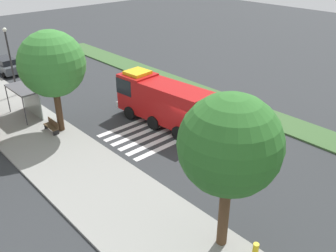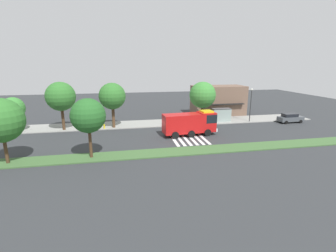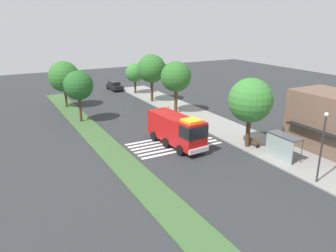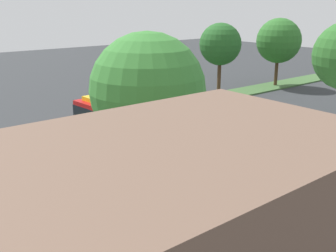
# 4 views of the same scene
# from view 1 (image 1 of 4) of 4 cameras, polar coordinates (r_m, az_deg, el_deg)

# --- Properties ---
(ground_plane) EXTENTS (120.00, 120.00, 0.00)m
(ground_plane) POSITION_cam_1_polar(r_m,az_deg,el_deg) (27.26, 3.78, -1.92)
(ground_plane) COLOR #2D3033
(sidewalk) EXTENTS (60.00, 5.66, 0.14)m
(sidewalk) POSITION_cam_1_polar(r_m,az_deg,el_deg) (22.77, -11.35, -8.69)
(sidewalk) COLOR gray
(sidewalk) RESTS_ON ground_plane
(median_strip) EXTENTS (60.00, 3.00, 0.14)m
(median_strip) POSITION_cam_1_polar(r_m,az_deg,el_deg) (32.25, 12.63, 2.36)
(median_strip) COLOR #3D6033
(median_strip) RESTS_ON ground_plane
(crosswalk) EXTENTS (4.95, 10.11, 0.01)m
(crosswalk) POSITION_cam_1_polar(r_m,az_deg,el_deg) (28.96, -0.05, -0.01)
(crosswalk) COLOR silver
(crosswalk) RESTS_ON ground_plane
(fire_truck) EXTENTS (8.57, 3.33, 3.78)m
(fire_truck) POSITION_cam_1_polar(r_m,az_deg,el_deg) (28.76, -1.25, 4.21)
(fire_truck) COLOR #B71414
(fire_truck) RESTS_ON ground_plane
(parked_car_mid) EXTENTS (4.81, 2.11, 1.76)m
(parked_car_mid) POSITION_cam_1_polar(r_m,az_deg,el_deg) (44.52, -24.10, 8.67)
(parked_car_mid) COLOR #474C51
(parked_car_mid) RESTS_ON ground_plane
(bus_stop_shelter) EXTENTS (3.50, 1.40, 2.46)m
(bus_stop_shelter) POSITION_cam_1_polar(r_m,az_deg,el_deg) (32.00, -21.25, 4.47)
(bus_stop_shelter) COLOR #4C4C51
(bus_stop_shelter) RESTS_ON sidewalk
(bench_near_shelter) EXTENTS (1.60, 0.50, 0.90)m
(bench_near_shelter) POSITION_cam_1_polar(r_m,az_deg,el_deg) (29.08, -17.69, 0.02)
(bench_near_shelter) COLOR #4C3823
(bench_near_shelter) RESTS_ON sidewalk
(street_lamp) EXTENTS (0.36, 0.36, 6.26)m
(street_lamp) POSITION_cam_1_polar(r_m,az_deg,el_deg) (36.41, -23.48, 9.94)
(street_lamp) COLOR #2D2D30
(street_lamp) RESTS_ON sidewalk
(sidewalk_tree_center) EXTENTS (4.48, 4.48, 7.68)m
(sidewalk_tree_center) POSITION_cam_1_polar(r_m,az_deg,el_deg) (15.43, 9.64, -3.00)
(sidewalk_tree_center) COLOR #513823
(sidewalk_tree_center) RESTS_ON sidewalk
(sidewalk_tree_east) EXTENTS (4.77, 4.77, 7.63)m
(sidewalk_tree_east) POSITION_cam_1_polar(r_m,az_deg,el_deg) (27.39, -17.68, 9.19)
(sidewalk_tree_east) COLOR #47301E
(sidewalk_tree_east) RESTS_ON sidewalk
(fire_hydrant) EXTENTS (0.28, 0.28, 0.70)m
(fire_hydrant) POSITION_cam_1_polar(r_m,az_deg,el_deg) (18.13, 13.52, -18.28)
(fire_hydrant) COLOR gold
(fire_hydrant) RESTS_ON sidewalk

